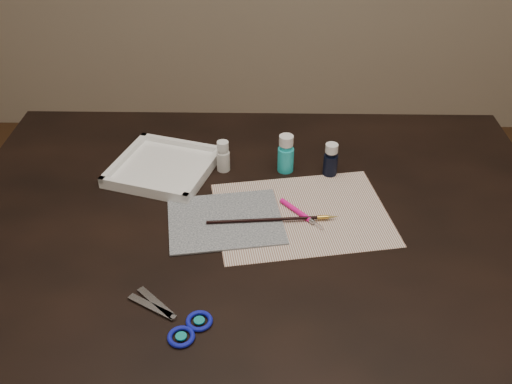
{
  "coord_description": "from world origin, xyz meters",
  "views": [
    {
      "loc": [
        0.02,
        -0.97,
        1.49
      ],
      "look_at": [
        0.0,
        0.0,
        0.8
      ],
      "focal_mm": 40.0,
      "sensor_mm": 36.0,
      "label": 1
    }
  ],
  "objects_px": {
    "paint_bottle_white": "(223,156)",
    "paint_bottle_cyan": "(286,153)",
    "paint_bottle_navy": "(331,160)",
    "scissors": "(164,315)",
    "paper": "(302,214)",
    "canvas": "(225,220)",
    "palette_tray": "(164,166)"
  },
  "relations": [
    {
      "from": "paint_bottle_cyan",
      "to": "paint_bottle_navy",
      "type": "xyz_separation_m",
      "value": [
        0.1,
        -0.02,
        -0.01
      ]
    },
    {
      "from": "scissors",
      "to": "palette_tray",
      "type": "height_order",
      "value": "palette_tray"
    },
    {
      "from": "scissors",
      "to": "paint_bottle_white",
      "type": "bearing_deg",
      "value": -68.42
    },
    {
      "from": "paint_bottle_cyan",
      "to": "scissors",
      "type": "relative_size",
      "value": 0.52
    },
    {
      "from": "paint_bottle_navy",
      "to": "scissors",
      "type": "xyz_separation_m",
      "value": [
        -0.32,
        -0.45,
        -0.04
      ]
    },
    {
      "from": "paint_bottle_cyan",
      "to": "paint_bottle_navy",
      "type": "bearing_deg",
      "value": -8.56
    },
    {
      "from": "paint_bottle_navy",
      "to": "palette_tray",
      "type": "xyz_separation_m",
      "value": [
        -0.39,
        0.01,
        -0.03
      ]
    },
    {
      "from": "canvas",
      "to": "paint_bottle_navy",
      "type": "distance_m",
      "value": 0.3
    },
    {
      "from": "paper",
      "to": "paint_bottle_cyan",
      "type": "bearing_deg",
      "value": 100.33
    },
    {
      "from": "palette_tray",
      "to": "paint_bottle_navy",
      "type": "bearing_deg",
      "value": -0.83
    },
    {
      "from": "canvas",
      "to": "scissors",
      "type": "height_order",
      "value": "scissors"
    },
    {
      "from": "paint_bottle_white",
      "to": "scissors",
      "type": "distance_m",
      "value": 0.47
    },
    {
      "from": "canvas",
      "to": "paint_bottle_white",
      "type": "xyz_separation_m",
      "value": [
        -0.02,
        0.2,
        0.03
      ]
    },
    {
      "from": "canvas",
      "to": "scissors",
      "type": "xyz_separation_m",
      "value": [
        -0.09,
        -0.27,
        0.0
      ]
    },
    {
      "from": "paint_bottle_cyan",
      "to": "palette_tray",
      "type": "relative_size",
      "value": 0.42
    },
    {
      "from": "canvas",
      "to": "paint_bottle_white",
      "type": "relative_size",
      "value": 3.1
    },
    {
      "from": "paint_bottle_navy",
      "to": "palette_tray",
      "type": "relative_size",
      "value": 0.37
    },
    {
      "from": "palette_tray",
      "to": "paint_bottle_white",
      "type": "bearing_deg",
      "value": 3.75
    },
    {
      "from": "paper",
      "to": "canvas",
      "type": "xyz_separation_m",
      "value": [
        -0.16,
        -0.03,
        0.0
      ]
    },
    {
      "from": "paint_bottle_white",
      "to": "paint_bottle_cyan",
      "type": "xyz_separation_m",
      "value": [
        0.15,
        0.0,
        0.01
      ]
    },
    {
      "from": "paint_bottle_cyan",
      "to": "paint_bottle_white",
      "type": "bearing_deg",
      "value": -179.72
    },
    {
      "from": "paper",
      "to": "canvas",
      "type": "relative_size",
      "value": 1.54
    },
    {
      "from": "paint_bottle_navy",
      "to": "palette_tray",
      "type": "bearing_deg",
      "value": 179.17
    },
    {
      "from": "palette_tray",
      "to": "paper",
      "type": "bearing_deg",
      "value": -26.8
    },
    {
      "from": "paint_bottle_white",
      "to": "palette_tray",
      "type": "distance_m",
      "value": 0.14
    },
    {
      "from": "paint_bottle_white",
      "to": "paint_bottle_navy",
      "type": "xyz_separation_m",
      "value": [
        0.25,
        -0.01,
        0.0
      ]
    },
    {
      "from": "paint_bottle_white",
      "to": "palette_tray",
      "type": "relative_size",
      "value": 0.35
    },
    {
      "from": "paint_bottle_white",
      "to": "paint_bottle_navy",
      "type": "height_order",
      "value": "paint_bottle_navy"
    },
    {
      "from": "paint_bottle_cyan",
      "to": "palette_tray",
      "type": "bearing_deg",
      "value": -178.02
    },
    {
      "from": "paper",
      "to": "paint_bottle_navy",
      "type": "height_order",
      "value": "paint_bottle_navy"
    },
    {
      "from": "scissors",
      "to": "palette_tray",
      "type": "bearing_deg",
      "value": -51.0
    },
    {
      "from": "scissors",
      "to": "paint_bottle_navy",
      "type": "bearing_deg",
      "value": -95.23
    }
  ]
}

